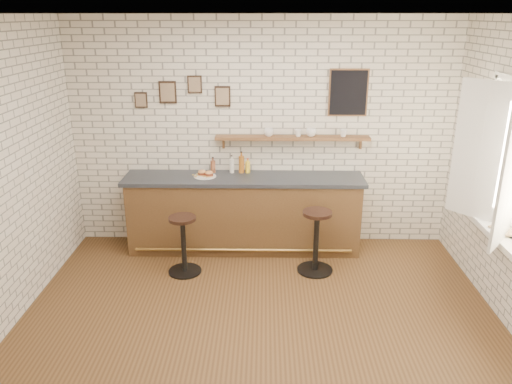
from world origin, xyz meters
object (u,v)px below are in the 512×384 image
shelf_cup_b (298,133)px  book_lower (496,230)px  sandwich_plate (205,176)px  bitters_bottle_brown (213,166)px  bar_stool_right (316,239)px  shelf_cup_d (343,133)px  bitters_bottle_amber (241,164)px  shelf_cup_a (269,132)px  ciabatta_sandwich (206,173)px  bar_stool_left (184,243)px  book_upper (498,230)px  shelf_cup_c (311,132)px  bar_counter (244,213)px  bitters_bottle_white (232,166)px  condiment_bottle_yellow (248,167)px

shelf_cup_b → book_lower: shelf_cup_b is taller
sandwich_plate → bitters_bottle_brown: bitters_bottle_brown is taller
bar_stool_right → shelf_cup_d: (0.38, 0.83, 1.12)m
bitters_bottle_amber → shelf_cup_a: (0.36, 0.02, 0.42)m
ciabatta_sandwich → bar_stool_left: (-0.21, -0.69, -0.67)m
ciabatta_sandwich → shelf_cup_d: (1.77, 0.20, 0.49)m
book_upper → shelf_cup_a: bearing=157.5°
bar_stool_right → shelf_cup_c: bearing=92.2°
bar_counter → shelf_cup_c: size_ratio=23.37×
shelf_cup_d → bar_stool_left: bearing=-176.5°
book_lower → bar_stool_right: bearing=126.5°
bar_counter → book_upper: bearing=-30.1°
bitters_bottle_brown → bitters_bottle_white: bitters_bottle_white is taller
bar_counter → book_lower: bearing=-29.5°
bar_stool_left → shelf_cup_b: shelf_cup_b is taller
shelf_cup_a → shelf_cup_d: shelf_cup_a is taller
condiment_bottle_yellow → book_upper: bearing=-33.5°
bitters_bottle_amber → shelf_cup_b: size_ratio=3.03×
sandwich_plate → shelf_cup_a: 1.00m
book_lower → shelf_cup_c: bearing=109.0°
book_upper → bar_counter: bearing=164.2°
bar_counter → book_upper: (2.61, -1.51, 0.45)m
bitters_bottle_white → bar_stool_left: bearing=-121.8°
bar_stool_right → book_lower: size_ratio=3.90×
bar_stool_right → shelf_cup_b: (-0.20, 0.83, 1.12)m
bar_counter → shelf_cup_b: bearing=16.0°
bar_stool_left → bar_stool_right: bar_stool_right is taller
bitters_bottle_amber → bitters_bottle_brown: bearing=180.0°
bar_stool_left → shelf_cup_d: shelf_cup_d is taller
bitters_bottle_white → shelf_cup_d: shelf_cup_d is taller
book_lower → bar_stool_left: bearing=139.5°
bitters_bottle_brown → bar_stool_right: (1.31, -0.81, -0.67)m
shelf_cup_c → bar_counter: bearing=112.1°
sandwich_plate → bitters_bottle_white: 0.39m
condiment_bottle_yellow → shelf_cup_c: bearing=1.3°
condiment_bottle_yellow → shelf_cup_a: bearing=3.8°
bitters_bottle_brown → bar_stool_left: size_ratio=0.29×
bitters_bottle_amber → shelf_cup_c: shelf_cup_c is taller
bitters_bottle_amber → shelf_cup_a: shelf_cup_a is taller
shelf_cup_c → book_upper: bearing=-125.5°
bar_stool_left → bar_stool_right: 1.60m
bitters_bottle_amber → ciabatta_sandwich: bearing=-158.1°
book_upper → bar_stool_left: bearing=-179.7°
bar_counter → book_upper: bar_counter is taller
bar_stool_left → book_lower: (3.31, -0.78, 0.55)m
condiment_bottle_yellow → bar_stool_right: bearing=-43.5°
bar_stool_left → book_upper: size_ratio=3.09×
bar_counter → ciabatta_sandwich: size_ratio=14.30×
sandwich_plate → bar_stool_left: (-0.20, -0.69, -0.62)m
bitters_bottle_brown → condiment_bottle_yellow: bearing=0.0°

